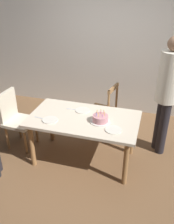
{
  "coord_description": "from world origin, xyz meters",
  "views": [
    {
      "loc": [
        0.9,
        -2.86,
        2.46
      ],
      "look_at": [
        0.05,
        0.0,
        0.83
      ],
      "focal_mm": 39.09,
      "sensor_mm": 36.0,
      "label": 1
    }
  ],
  "objects": [
    {
      "name": "chair_spindle_back",
      "position": [
        0.11,
        0.76,
        0.46
      ],
      "size": [
        0.51,
        0.51,
        0.95
      ],
      "color": "#9E7042",
      "rests_on": "ground"
    },
    {
      "name": "dining_table",
      "position": [
        0.0,
        0.0,
        0.64
      ],
      "size": [
        1.56,
        0.89,
        0.73
      ],
      "color": "beige",
      "rests_on": "ground"
    },
    {
      "name": "person_guest",
      "position": [
        1.09,
        0.57,
        1.05
      ],
      "size": [
        0.32,
        0.32,
        1.82
      ],
      "color": "#262328",
      "rests_on": "ground"
    },
    {
      "name": "ground",
      "position": [
        0.0,
        0.0,
        0.0
      ],
      "size": [
        6.4,
        6.4,
        0.0
      ],
      "primitive_type": "plane",
      "color": "brown"
    },
    {
      "name": "birthday_cake",
      "position": [
        0.25,
        -0.04,
        0.78
      ],
      "size": [
        0.28,
        0.28,
        0.17
      ],
      "color": "silver",
      "rests_on": "dining_table"
    },
    {
      "name": "plate_near_guest",
      "position": [
        0.47,
        -0.2,
        0.74
      ],
      "size": [
        0.22,
        0.22,
        0.01
      ],
      "primitive_type": "cylinder",
      "color": "silver",
      "rests_on": "dining_table"
    },
    {
      "name": "plate_far_side",
      "position": [
        -0.08,
        0.2,
        0.74
      ],
      "size": [
        0.22,
        0.22,
        0.01
      ],
      "primitive_type": "cylinder",
      "color": "silver",
      "rests_on": "dining_table"
    },
    {
      "name": "plate_near_celebrant",
      "position": [
        -0.43,
        -0.2,
        0.74
      ],
      "size": [
        0.22,
        0.22,
        0.01
      ],
      "primitive_type": "cylinder",
      "color": "silver",
      "rests_on": "dining_table"
    },
    {
      "name": "chair_upholstered",
      "position": [
        -1.17,
        0.06,
        0.53
      ],
      "size": [
        0.47,
        0.47,
        0.95
      ],
      "color": "beige",
      "rests_on": "ground"
    },
    {
      "name": "fork_near_celebrant",
      "position": [
        -0.59,
        -0.19,
        0.74
      ],
      "size": [
        0.18,
        0.04,
        0.01
      ],
      "primitive_type": "cube",
      "rotation": [
        0.0,
        0.0,
        -0.12
      ],
      "color": "silver",
      "rests_on": "dining_table"
    },
    {
      "name": "back_wall",
      "position": [
        0.0,
        1.85,
        1.3
      ],
      "size": [
        6.4,
        0.1,
        2.6
      ],
      "primitive_type": "cube",
      "color": "beige",
      "rests_on": "ground"
    },
    {
      "name": "fork_far_side",
      "position": [
        -0.24,
        0.19,
        0.74
      ],
      "size": [
        0.18,
        0.03,
        0.01
      ],
      "primitive_type": "cube",
      "rotation": [
        0.0,
        0.0,
        0.06
      ],
      "color": "silver",
      "rests_on": "dining_table"
    }
  ]
}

